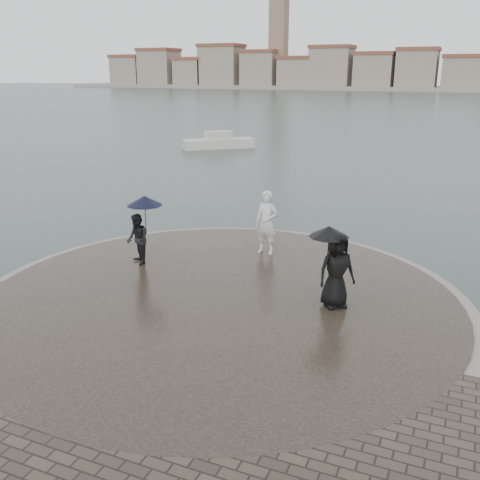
% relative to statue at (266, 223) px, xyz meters
% --- Properties ---
extents(ground, '(400.00, 400.00, 0.00)m').
position_rel_statue_xyz_m(ground, '(0.09, -7.06, -1.34)').
color(ground, '#2B3835').
rests_on(ground, ground).
extents(kerb_ring, '(12.50, 12.50, 0.32)m').
position_rel_statue_xyz_m(kerb_ring, '(0.09, -3.56, -1.18)').
color(kerb_ring, gray).
rests_on(kerb_ring, ground).
extents(quay_tip, '(11.90, 11.90, 0.36)m').
position_rel_statue_xyz_m(quay_tip, '(0.09, -3.56, -1.16)').
color(quay_tip, '#2D261E').
rests_on(quay_tip, ground).
extents(statue, '(0.73, 0.50, 1.96)m').
position_rel_statue_xyz_m(statue, '(0.00, 0.00, 0.00)').
color(statue, silver).
rests_on(statue, quay_tip).
extents(visitor_left, '(1.22, 1.06, 2.04)m').
position_rel_statue_xyz_m(visitor_left, '(-3.01, -2.36, 0.14)').
color(visitor_left, black).
rests_on(visitor_left, quay_tip).
extents(visitor_right, '(1.27, 1.09, 1.95)m').
position_rel_statue_xyz_m(visitor_right, '(2.86, -3.00, 0.12)').
color(visitor_right, black).
rests_on(visitor_right, quay_tip).
extents(far_skyline, '(260.00, 20.00, 37.00)m').
position_rel_statue_xyz_m(far_skyline, '(-6.20, 153.65, 4.27)').
color(far_skyline, gray).
rests_on(far_skyline, ground).
extents(boats, '(36.88, 25.80, 1.50)m').
position_rel_statue_xyz_m(boats, '(5.78, 31.04, -0.96)').
color(boats, beige).
rests_on(boats, ground).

